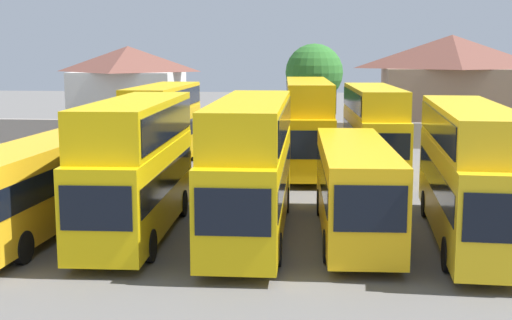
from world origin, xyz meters
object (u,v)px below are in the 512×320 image
object	(u,v)px
bus_3	(251,160)
tree_behind_wall	(314,73)
bus_9	(374,124)
bus_6	(163,122)
house_terrace_centre	(450,84)
bus_5	(469,166)
bus_7	(254,137)
bus_4	(355,184)
house_terrace_left	(129,88)
bus_2	(136,160)
bus_1	(36,183)
bus_8	(308,121)

from	to	relation	value
bus_3	tree_behind_wall	world-z (taller)	tree_behind_wall
bus_9	tree_behind_wall	bearing A→B (deg)	-167.24
bus_6	house_terrace_centre	distance (m)	26.78
bus_3	tree_behind_wall	bearing A→B (deg)	174.86
bus_5	bus_7	bearing A→B (deg)	-145.07
bus_4	bus_5	bearing A→B (deg)	85.21
house_terrace_centre	bus_4	bearing A→B (deg)	-105.71
house_terrace_left	house_terrace_centre	size ratio (longest dim) A/B	0.79
bus_2	bus_6	bearing A→B (deg)	-172.58
house_terrace_left	bus_1	bearing A→B (deg)	-80.40
bus_3	bus_6	world-z (taller)	bus_3
bus_2	bus_7	world-z (taller)	bus_2
tree_behind_wall	bus_7	bearing A→B (deg)	-105.17
bus_5	bus_7	distance (m)	17.35
bus_6	bus_1	bearing A→B (deg)	-4.62
tree_behind_wall	house_terrace_left	bearing A→B (deg)	160.67
bus_2	bus_6	xyz separation A→B (m)	(-2.38, 14.67, -0.12)
bus_1	bus_5	distance (m)	16.03
house_terrace_left	tree_behind_wall	size ratio (longest dim) A/B	1.19
bus_7	bus_2	bearing A→B (deg)	-10.61
bus_6	bus_9	world-z (taller)	bus_6
bus_1	bus_4	size ratio (longest dim) A/B	1.11
house_terrace_centre	tree_behind_wall	distance (m)	12.41
bus_2	bus_4	world-z (taller)	bus_2
tree_behind_wall	bus_9	bearing A→B (deg)	-73.87
bus_8	tree_behind_wall	distance (m)	12.74
bus_6	tree_behind_wall	bearing A→B (deg)	146.37
bus_3	house_terrace_centre	distance (m)	34.93
bus_9	house_terrace_centre	size ratio (longest dim) A/B	0.97
bus_4	tree_behind_wall	bearing A→B (deg)	-178.25
bus_4	bus_6	size ratio (longest dim) A/B	1.04
bus_4	bus_8	size ratio (longest dim) A/B	0.94
bus_6	bus_7	world-z (taller)	bus_6
bus_4	tree_behind_wall	distance (m)	26.88
house_terrace_left	house_terrace_centre	xyz separation A→B (m)	(26.58, 0.25, 0.46)
bus_6	bus_4	bearing A→B (deg)	37.55
bus_1	tree_behind_wall	world-z (taller)	tree_behind_wall
bus_1	bus_5	bearing A→B (deg)	94.35
bus_4	bus_6	bearing A→B (deg)	-145.69
tree_behind_wall	bus_6	bearing A→B (deg)	-124.64
bus_8	house_terrace_centre	xyz separation A→B (m)	(11.13, 18.27, 1.22)
bus_5	house_terrace_left	size ratio (longest dim) A/B	1.36
bus_4	tree_behind_wall	size ratio (longest dim) A/B	1.47
bus_3	bus_7	distance (m)	14.63
bus_4	bus_8	distance (m)	14.26
bus_2	house_terrace_left	size ratio (longest dim) A/B	1.20
bus_2	bus_4	bearing A→B (deg)	91.98
bus_3	bus_9	xyz separation A→B (m)	(5.56, 14.40, -0.15)
bus_1	bus_8	distance (m)	17.81
bus_3	bus_9	distance (m)	15.44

